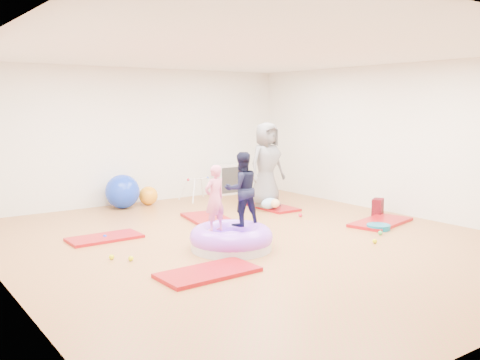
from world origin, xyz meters
TOP-DOWN VIEW (x-y plane):
  - room at (0.00, 0.00)m, footprint 7.01×8.01m
  - gym_mat_front_left at (-1.39, -0.99)m, footprint 1.24×0.65m
  - gym_mat_mid_left at (-1.77, 1.39)m, footprint 1.10×0.56m
  - gym_mat_center_back at (0.24, 1.57)m, footprint 0.88×1.40m
  - gym_mat_right at (2.54, -0.34)m, footprint 1.38×0.91m
  - gym_mat_rear_right at (1.89, 1.84)m, footprint 0.59×1.14m
  - inflatable_cushion at (-0.52, -0.21)m, footprint 1.19×1.19m
  - child_pink at (-0.77, -0.18)m, footprint 0.37×0.28m
  - child_navy at (-0.25, -0.10)m, footprint 0.59×0.49m
  - adult_caregiver at (1.79, 1.91)m, footprint 0.85×0.59m
  - infant at (1.66, 1.60)m, footprint 0.37×0.38m
  - ball_pit_balls at (0.21, 0.49)m, footprint 4.23×3.37m
  - exercise_ball_blue at (-0.54, 3.57)m, footprint 0.68×0.68m
  - exercise_ball_orange at (0.03, 3.60)m, footprint 0.39×0.39m
  - infant_play_gym at (1.10, 3.39)m, footprint 0.65×0.62m
  - cube_shelf at (2.17, 3.79)m, footprint 0.68×0.34m
  - balance_disc at (2.16, -0.62)m, footprint 0.39×0.39m
  - backpack at (3.02, 0.13)m, footprint 0.33×0.28m
  - yellow_toy at (-1.08, -1.13)m, footprint 0.21×0.21m

SIDE VIEW (x-z plane):
  - yellow_toy at x=-1.08m, z-range 0.00..0.03m
  - gym_mat_mid_left at x=-1.77m, z-range 0.00..0.05m
  - gym_mat_rear_right at x=1.89m, z-range 0.00..0.05m
  - gym_mat_front_left at x=-1.39m, z-range 0.00..0.05m
  - gym_mat_right at x=2.54m, z-range 0.00..0.05m
  - gym_mat_center_back at x=0.24m, z-range 0.00..0.05m
  - ball_pit_balls at x=0.21m, z-range 0.00..0.07m
  - balance_disc at x=2.16m, z-range 0.00..0.09m
  - inflatable_cushion at x=-0.52m, z-range -0.04..0.33m
  - infant at x=1.66m, z-range 0.05..0.27m
  - backpack at x=3.02m, z-range 0.00..0.32m
  - exercise_ball_orange at x=0.03m, z-range 0.00..0.39m
  - infant_play_gym at x=1.10m, z-range 0.08..0.58m
  - exercise_ball_blue at x=-0.54m, z-range 0.00..0.68m
  - cube_shelf at x=2.17m, z-range 0.00..0.68m
  - child_pink at x=-0.77m, z-range 0.34..1.28m
  - adult_caregiver at x=1.79m, z-range 0.05..1.71m
  - child_navy at x=-0.25m, z-range 0.34..1.42m
  - room at x=0.00m, z-range 0.00..2.80m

